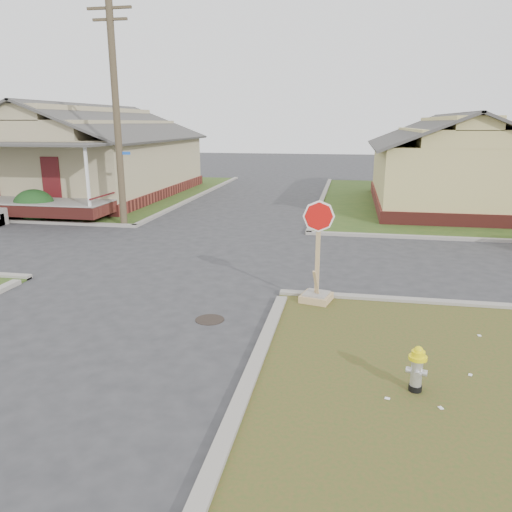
# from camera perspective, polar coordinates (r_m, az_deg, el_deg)

# --- Properties ---
(ground) EXTENTS (120.00, 120.00, 0.00)m
(ground) POSITION_cam_1_polar(r_m,az_deg,el_deg) (12.30, -14.61, -5.48)
(ground) COLOR #2D2D30
(ground) RESTS_ON ground
(verge_far_left) EXTENTS (19.00, 19.00, 0.05)m
(verge_far_left) POSITION_cam_1_polar(r_m,az_deg,el_deg) (33.91, -21.85, 6.87)
(verge_far_left) COLOR #2C491A
(verge_far_left) RESTS_ON ground
(curbs) EXTENTS (80.00, 40.00, 0.12)m
(curbs) POSITION_cam_1_polar(r_m,az_deg,el_deg) (16.73, -7.43, 0.34)
(curbs) COLOR gray
(curbs) RESTS_ON ground
(manhole) EXTENTS (0.64, 0.64, 0.01)m
(manhole) POSITION_cam_1_polar(r_m,az_deg,el_deg) (11.11, -5.31, -7.25)
(manhole) COLOR black
(manhole) RESTS_ON ground
(corner_house) EXTENTS (10.10, 15.50, 5.30)m
(corner_house) POSITION_cam_1_polar(r_m,az_deg,el_deg) (31.04, -18.79, 10.69)
(corner_house) COLOR maroon
(corner_house) RESTS_ON ground
(side_house_yellow) EXTENTS (7.60, 11.60, 4.70)m
(side_house_yellow) POSITION_cam_1_polar(r_m,az_deg,el_deg) (27.39, 21.28, 9.80)
(side_house_yellow) COLOR maroon
(side_house_yellow) RESTS_ON ground
(utility_pole) EXTENTS (1.80, 0.28, 9.00)m
(utility_pole) POSITION_cam_1_polar(r_m,az_deg,el_deg) (21.40, -15.68, 15.71)
(utility_pole) COLOR #453828
(utility_pole) RESTS_ON ground
(fire_hydrant) EXTENTS (0.29, 0.29, 0.77)m
(fire_hydrant) POSITION_cam_1_polar(r_m,az_deg,el_deg) (8.47, 17.93, -11.92)
(fire_hydrant) COLOR black
(fire_hydrant) RESTS_ON ground
(stop_sign) EXTENTS (0.69, 0.68, 2.44)m
(stop_sign) POSITION_cam_1_polar(r_m,az_deg,el_deg) (11.97, 6.96, -2.74)
(stop_sign) COLOR tan
(stop_sign) RESTS_ON ground
(hedge_right) EXTENTS (1.63, 1.33, 1.24)m
(hedge_right) POSITION_cam_1_polar(r_m,az_deg,el_deg) (24.17, -24.02, 5.32)
(hedge_right) COLOR #153A15
(hedge_right) RESTS_ON verge_far_left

